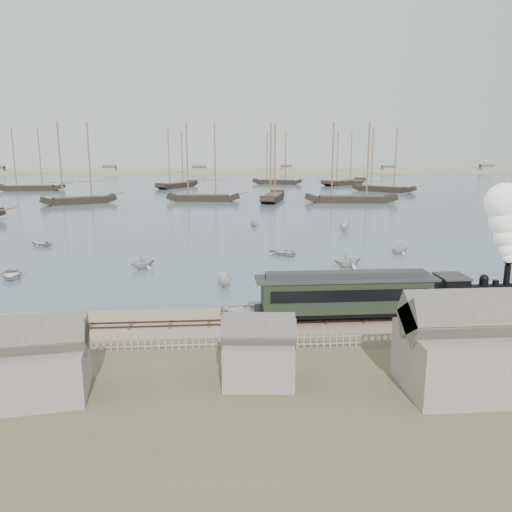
{
  "coord_description": "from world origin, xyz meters",
  "views": [
    {
      "loc": [
        -0.26,
        -38.83,
        13.2
      ],
      "look_at": [
        3.3,
        6.47,
        3.5
      ],
      "focal_mm": 35.0,
      "sensor_mm": 36.0,
      "label": 1
    }
  ],
  "objects": [
    {
      "name": "rowboat_2",
      "position": [
        0.29,
        8.66,
        0.68
      ],
      "size": [
        3.32,
        1.59,
        1.23
      ],
      "primitive_type": "imported",
      "rotation": [
        0.0,
        0.0,
        3.27
      ],
      "color": "beige",
      "rests_on": "harbor_water"
    },
    {
      "name": "schooner_7",
      "position": [
        -14.17,
        140.36,
        10.06
      ],
      "size": [
        14.67,
        19.84,
        20.0
      ],
      "primitive_type": null,
      "rotation": [
        0.0,
        0.0,
        1.02
      ],
      "color": "black",
      "rests_on": "harbor_water"
    },
    {
      "name": "ground",
      "position": [
        0.0,
        0.0,
        0.0
      ],
      "size": [
        600.0,
        600.0,
        0.0
      ],
      "primitive_type": "plane",
      "color": "tan",
      "rests_on": "ground"
    },
    {
      "name": "rowboat_7",
      "position": [
        6.1,
        47.16,
        0.78
      ],
      "size": [
        3.33,
        3.08,
        1.45
      ],
      "primitive_type": "imported",
      "rotation": [
        0.0,
        0.0,
        0.3
      ],
      "color": "beige",
      "rests_on": "harbor_water"
    },
    {
      "name": "picket_fence_west",
      "position": [
        -6.5,
        -7.0,
        0.0
      ],
      "size": [
        19.0,
        0.1,
        1.2
      ],
      "primitive_type": null,
      "color": "gray",
      "rests_on": "ground"
    },
    {
      "name": "rail_track",
      "position": [
        0.0,
        -2.0,
        0.04
      ],
      "size": [
        120.0,
        1.8,
        0.16
      ],
      "color": "#3B2520",
      "rests_on": "ground"
    },
    {
      "name": "schooner_2",
      "position": [
        -3.77,
        91.78,
        10.06
      ],
      "size": [
        18.99,
        6.47,
        20.0
      ],
      "primitive_type": null,
      "rotation": [
        0.0,
        0.0,
        -0.12
      ],
      "color": "black",
      "rests_on": "harbor_water"
    },
    {
      "name": "schooner_4",
      "position": [
        33.63,
        85.74,
        10.06
      ],
      "size": [
        23.4,
        8.08,
        20.0
      ],
      "primitive_type": null,
      "rotation": [
        0.0,
        0.0,
        -0.12
      ],
      "color": "black",
      "rests_on": "harbor_water"
    },
    {
      "name": "rowboat_0",
      "position": [
        -21.84,
        13.55,
        0.48
      ],
      "size": [
        4.81,
        4.09,
        0.85
      ],
      "primitive_type": "imported",
      "rotation": [
        0.0,
        0.0,
        0.33
      ],
      "color": "beige",
      "rests_on": "harbor_water"
    },
    {
      "name": "rowboat_3",
      "position": [
        8.15,
        22.7,
        0.47
      ],
      "size": [
        4.71,
        4.77,
        0.81
      ],
      "primitive_type": "imported",
      "rotation": [
        0.0,
        0.0,
        0.83
      ],
      "color": "beige",
      "rests_on": "harbor_water"
    },
    {
      "name": "harbor_water",
      "position": [
        0.0,
        170.0,
        0.03
      ],
      "size": [
        600.0,
        336.0,
        0.06
      ],
      "primitive_type": "cube",
      "color": "#475A65",
      "rests_on": "ground"
    },
    {
      "name": "picket_fence_east",
      "position": [
        12.5,
        -7.5,
        0.0
      ],
      "size": [
        15.0,
        0.1,
        1.2
      ],
      "primitive_type": null,
      "color": "gray",
      "rests_on": "ground"
    },
    {
      "name": "rowboat_1",
      "position": [
        -8.7,
        16.72,
        0.84
      ],
      "size": [
        3.84,
        3.92,
        1.57
      ],
      "primitive_type": "imported",
      "rotation": [
        0.0,
        0.0,
        2.21
      ],
      "color": "beige",
      "rests_on": "harbor_water"
    },
    {
      "name": "rowboat_5",
      "position": [
        20.72,
        41.28,
        0.84
      ],
      "size": [
        4.29,
        2.98,
        1.55
      ],
      "primitive_type": "imported",
      "rotation": [
        0.0,
        0.0,
        2.73
      ],
      "color": "beige",
      "rests_on": "harbor_water"
    },
    {
      "name": "passenger_coach",
      "position": [
        9.66,
        -2.0,
        2.16
      ],
      "size": [
        14.11,
        2.72,
        3.43
      ],
      "color": "black",
      "rests_on": "ground"
    },
    {
      "name": "shed_left",
      "position": [
        -10.0,
        -13.0,
        0.0
      ],
      "size": [
        5.0,
        4.0,
        4.1
      ],
      "primitive_type": null,
      "color": "gray",
      "rests_on": "ground"
    },
    {
      "name": "schooner_3",
      "position": [
        14.39,
        91.35,
        10.06
      ],
      "size": [
        9.22,
        19.7,
        20.0
      ],
      "primitive_type": null,
      "rotation": [
        0.0,
        0.0,
        1.31
      ],
      "color": "black",
      "rests_on": "harbor_water"
    },
    {
      "name": "shed_right",
      "position": [
        13.0,
        -14.0,
        0.0
      ],
      "size": [
        6.0,
        5.0,
        5.1
      ],
      "primitive_type": null,
      "color": "gray",
      "rests_on": "ground"
    },
    {
      "name": "schooner_9",
      "position": [
        48.56,
        150.77,
        10.06
      ],
      "size": [
        21.67,
        20.5,
        20.0
      ],
      "primitive_type": null,
      "rotation": [
        0.0,
        0.0,
        0.74
      ],
      "color": "black",
      "rests_on": "harbor_water"
    },
    {
      "name": "schooner_6",
      "position": [
        -60.87,
        130.57,
        10.06
      ],
      "size": [
        20.99,
        6.18,
        20.0
      ],
      "primitive_type": null,
      "rotation": [
        0.0,
        0.0,
        0.07
      ],
      "color": "black",
      "rests_on": "harbor_water"
    },
    {
      "name": "shed_mid",
      "position": [
        2.0,
        -12.0,
        0.0
      ],
      "size": [
        4.0,
        3.5,
        3.6
      ],
      "primitive_type": null,
      "color": "gray",
      "rests_on": "ground"
    },
    {
      "name": "locomotive",
      "position": [
        21.9,
        -2.0,
        4.74
      ],
      "size": [
        8.28,
        3.09,
        10.32
      ],
      "color": "black",
      "rests_on": "ground"
    },
    {
      "name": "schooner_8",
      "position": [
        23.16,
        155.26,
        10.06
      ],
      "size": [
        19.4,
        10.26,
        20.0
      ],
      "primitive_type": null,
      "rotation": [
        0.0,
        0.0,
        -0.33
      ],
      "color": "black",
      "rests_on": "harbor_water"
    },
    {
      "name": "rowboat_4",
      "position": [
        23.22,
        22.6,
        0.74
      ],
      "size": [
        3.01,
        3.21,
        1.37
      ],
      "primitive_type": "imported",
      "rotation": [
        0.0,
        0.0,
        5.07
      ],
      "color": "beige",
      "rests_on": "harbor_water"
    },
    {
      "name": "rowboat_8",
      "position": [
        14.51,
        15.58,
        0.95
      ],
      "size": [
        3.63,
        3.97,
        1.78
      ],
      "primitive_type": "imported",
      "rotation": [
        0.0,
        0.0,
        1.81
      ],
      "color": "beige",
      "rests_on": "harbor_water"
    },
    {
      "name": "schooner_1",
      "position": [
        -34.29,
        87.86,
        10.06
      ],
      "size": [
        17.72,
        11.64,
        20.0
      ],
      "primitive_type": null,
      "rotation": [
        0.0,
        0.0,
        0.47
      ],
      "color": "black",
      "rests_on": "harbor_water"
    },
    {
      "name": "far_spit",
      "position": [
        0.0,
        250.0,
        0.0
      ],
      "size": [
        500.0,
        20.0,
        1.8
      ],
      "primitive_type": "cube",
      "color": "#9C9071",
      "rests_on": "ground"
    },
    {
      "name": "rowboat_6",
      "position": [
        -24.96,
        31.87,
        0.47
      ],
      "size": [
        4.65,
        4.79,
        0.81
      ],
      "primitive_type": "imported",
      "rotation": [
        0.0,
        0.0,
        4.02
      ],
      "color": "beige",
      "rests_on": "harbor_water"
    },
    {
      "name": "beached_dinghy",
      "position": [
        2.05,
        -0.25,
        0.44
      ],
      "size": [
        3.45,
        4.52,
        0.87
      ],
      "primitive_type": "imported",
      "rotation": [
        0.0,
        0.0,
        1.46
      ],
      "color": "beige",
      "rests_on": "ground"
    },
    {
      "name": "schooner_5",
      "position": [
        52.89,
        117.7,
        10.06
      ],
      "size": [
        18.24,
        17.04,
        20.0
      ],
      "primitive_type": null,
      "rotation": [
        0.0,
        0.0,
        -0.73
      ],
      "color": "black",
      "rests_on": "harbor_water"
    }
  ]
}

